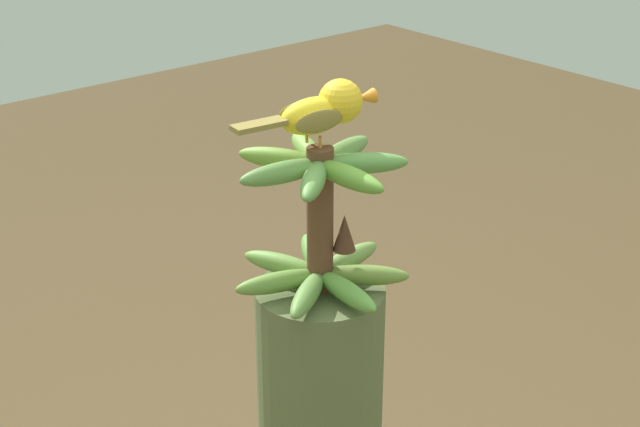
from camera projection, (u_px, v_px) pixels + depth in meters
The scene contains 2 objects.
banana_bunch at pixel (321, 221), 1.49m from camera, with size 0.28×0.28×0.24m.
perched_bird at pixel (325, 109), 1.44m from camera, with size 0.08×0.24×0.09m.
Camera 1 is at (-1.04, 0.87, 1.66)m, focal length 54.75 mm.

